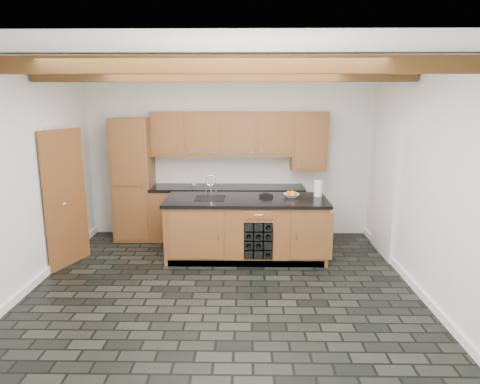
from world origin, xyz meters
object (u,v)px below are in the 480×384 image
object	(u,v)px
paper_towel	(318,188)
kitchen_scale	(266,195)
island	(246,228)
fruit_bowl	(291,195)

from	to	relation	value
paper_towel	kitchen_scale	bearing A→B (deg)	-174.21
island	paper_towel	distance (m)	1.27
island	fruit_bowl	size ratio (longest dim) A/B	10.67
fruit_bowl	paper_towel	xyz separation A→B (m)	(0.42, 0.08, 0.09)
fruit_bowl	paper_towel	size ratio (longest dim) A/B	0.95
fruit_bowl	kitchen_scale	bearing A→B (deg)	-179.61
island	paper_towel	size ratio (longest dim) A/B	10.18
fruit_bowl	paper_towel	distance (m)	0.44
paper_towel	island	bearing A→B (deg)	-170.27
fruit_bowl	paper_towel	world-z (taller)	paper_towel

